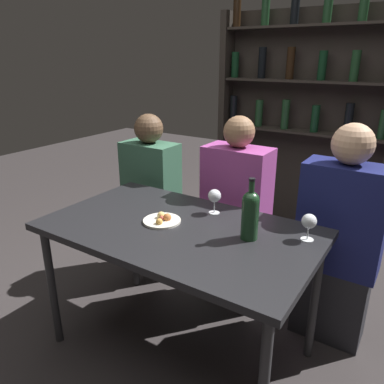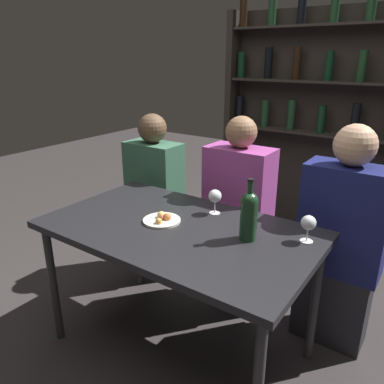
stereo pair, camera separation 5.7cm
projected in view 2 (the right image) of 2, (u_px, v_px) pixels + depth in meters
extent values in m
plane|color=#332D2D|center=(180.00, 346.00, 2.15)|extent=(10.00, 10.00, 0.00)
cube|color=black|center=(178.00, 230.00, 1.89)|extent=(1.37, 0.80, 0.04)
cylinder|color=#2D2D30|center=(53.00, 285.00, 2.10)|extent=(0.04, 0.04, 0.72)
cylinder|color=#2D2D30|center=(137.00, 239.00, 2.62)|extent=(0.04, 0.04, 0.72)
cylinder|color=#2D2D30|center=(315.00, 302.00, 1.95)|extent=(0.04, 0.04, 0.72)
cube|color=#28231E|center=(309.00, 128.00, 3.30)|extent=(1.46, 0.02, 1.94)
cube|color=#28231E|center=(231.00, 122.00, 3.61)|extent=(0.06, 0.18, 1.94)
cube|color=#28231E|center=(305.00, 132.00, 3.22)|extent=(1.38, 0.18, 0.02)
cylinder|color=black|center=(240.00, 110.00, 3.53)|extent=(0.07, 0.07, 0.26)
cylinder|color=#19381E|center=(265.00, 113.00, 3.38)|extent=(0.07, 0.07, 0.24)
cylinder|color=#19381E|center=(291.00, 115.00, 3.24)|extent=(0.07, 0.07, 0.25)
cylinder|color=black|center=(321.00, 119.00, 3.11)|extent=(0.07, 0.07, 0.22)
cylinder|color=black|center=(355.00, 120.00, 2.97)|extent=(0.07, 0.07, 0.26)
cube|color=#28231E|center=(310.00, 81.00, 3.08)|extent=(1.38, 0.18, 0.02)
cylinder|color=black|center=(241.00, 65.00, 3.39)|extent=(0.07, 0.07, 0.22)
cylinder|color=black|center=(269.00, 63.00, 3.25)|extent=(0.07, 0.07, 0.26)
cylinder|color=black|center=(297.00, 63.00, 3.11)|extent=(0.07, 0.07, 0.26)
cylinder|color=black|center=(329.00, 66.00, 2.97)|extent=(0.07, 0.07, 0.23)
cylinder|color=#19381E|center=(362.00, 66.00, 2.82)|extent=(0.07, 0.07, 0.23)
cube|color=#28231E|center=(316.00, 25.00, 2.93)|extent=(1.38, 0.18, 0.02)
cylinder|color=black|center=(244.00, 12.00, 3.23)|extent=(0.07, 0.07, 0.24)
cylinder|color=#19381E|center=(272.00, 10.00, 3.10)|extent=(0.07, 0.07, 0.24)
cylinder|color=black|center=(302.00, 7.00, 2.96)|extent=(0.07, 0.07, 0.26)
cylinder|color=#19381E|center=(335.00, 5.00, 2.82)|extent=(0.07, 0.07, 0.26)
cylinder|color=#19381E|center=(372.00, 5.00, 2.68)|extent=(0.07, 0.07, 0.22)
cylinder|color=#19381E|center=(248.00, 220.00, 1.73)|extent=(0.08, 0.08, 0.19)
sphere|color=#19381E|center=(250.00, 201.00, 1.69)|extent=(0.08, 0.08, 0.08)
cylinder|color=#19381E|center=(250.00, 191.00, 1.68)|extent=(0.03, 0.03, 0.09)
cylinder|color=black|center=(251.00, 180.00, 1.66)|extent=(0.03, 0.03, 0.01)
cylinder|color=silver|center=(306.00, 241.00, 1.73)|extent=(0.06, 0.06, 0.00)
cylinder|color=silver|center=(307.00, 234.00, 1.72)|extent=(0.01, 0.01, 0.07)
sphere|color=silver|center=(308.00, 223.00, 1.70)|extent=(0.07, 0.07, 0.07)
cylinder|color=silver|center=(215.00, 213.00, 2.04)|extent=(0.06, 0.06, 0.00)
cylinder|color=silver|center=(215.00, 206.00, 2.03)|extent=(0.01, 0.01, 0.08)
sphere|color=silver|center=(215.00, 196.00, 2.01)|extent=(0.07, 0.07, 0.07)
cylinder|color=silver|center=(161.00, 221.00, 1.94)|extent=(0.20, 0.20, 0.01)
sphere|color=#C67038|center=(167.00, 217.00, 1.94)|extent=(0.04, 0.04, 0.04)
sphere|color=#E5BC66|center=(161.00, 215.00, 1.96)|extent=(0.04, 0.04, 0.04)
sphere|color=gold|center=(159.00, 221.00, 1.89)|extent=(0.04, 0.04, 0.04)
sphere|color=#B74C3D|center=(162.00, 218.00, 1.94)|extent=(0.03, 0.03, 0.03)
cube|color=#26262B|center=(156.00, 242.00, 2.87)|extent=(0.36, 0.22, 0.45)
cube|color=#38664C|center=(154.00, 180.00, 2.70)|extent=(0.40, 0.22, 0.55)
sphere|color=brown|center=(152.00, 128.00, 2.57)|extent=(0.20, 0.20, 0.20)
cube|color=#26262B|center=(235.00, 269.00, 2.50)|extent=(0.37, 0.22, 0.45)
cube|color=#9E3F8C|center=(238.00, 195.00, 2.32)|extent=(0.41, 0.22, 0.61)
sphere|color=#8C6647|center=(241.00, 132.00, 2.18)|extent=(0.19, 0.19, 0.19)
cube|color=#26262B|center=(331.00, 303.00, 2.16)|extent=(0.39, 0.22, 0.45)
cube|color=navy|center=(344.00, 220.00, 1.98)|extent=(0.43, 0.22, 0.60)
sphere|color=tan|center=(355.00, 145.00, 1.84)|extent=(0.21, 0.21, 0.21)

